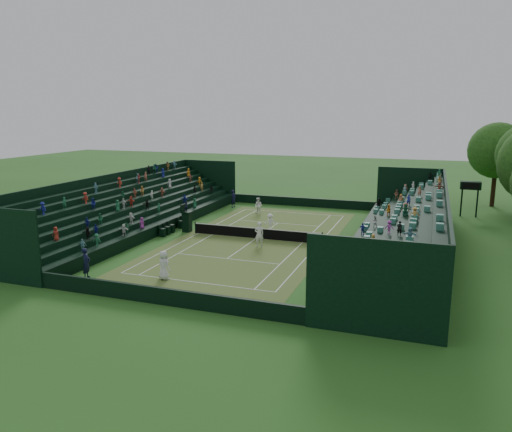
% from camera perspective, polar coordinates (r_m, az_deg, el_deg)
% --- Properties ---
extents(ground, '(160.00, 160.00, 0.00)m').
position_cam_1_polar(ground, '(43.04, 0.00, -2.61)').
color(ground, '#28591C').
rests_on(ground, ground).
extents(court_surface, '(12.97, 26.77, 0.01)m').
position_cam_1_polar(court_surface, '(43.04, 0.00, -2.60)').
color(court_surface, '#317226').
rests_on(court_surface, ground).
extents(perimeter_wall_north, '(17.17, 0.20, 1.00)m').
position_cam_1_polar(perimeter_wall_north, '(57.80, 5.30, 1.60)').
color(perimeter_wall_north, black).
rests_on(perimeter_wall_north, ground).
extents(perimeter_wall_south, '(17.17, 0.20, 1.00)m').
position_cam_1_polar(perimeter_wall_south, '(29.10, -10.69, -8.99)').
color(perimeter_wall_south, black).
rests_on(perimeter_wall_south, ground).
extents(perimeter_wall_east, '(0.20, 31.77, 1.00)m').
position_cam_1_polar(perimeter_wall_east, '(40.94, 11.27, -2.88)').
color(perimeter_wall_east, black).
rests_on(perimeter_wall_east, ground).
extents(perimeter_wall_west, '(0.20, 31.77, 1.00)m').
position_cam_1_polar(perimeter_wall_west, '(46.38, -9.92, -1.09)').
color(perimeter_wall_west, black).
rests_on(perimeter_wall_west, ground).
extents(north_grandstand, '(6.60, 32.00, 4.90)m').
position_cam_1_polar(north_grandstand, '(40.34, 17.21, -1.87)').
color(north_grandstand, black).
rests_on(north_grandstand, ground).
extents(south_grandstand, '(6.60, 32.00, 4.90)m').
position_cam_1_polar(south_grandstand, '(48.33, -14.29, 0.51)').
color(south_grandstand, black).
rests_on(south_grandstand, ground).
extents(tennis_net, '(11.67, 0.10, 1.06)m').
position_cam_1_polar(tennis_net, '(42.91, 0.00, -1.93)').
color(tennis_net, black).
rests_on(tennis_net, ground).
extents(scoreboard_tower, '(2.00, 1.00, 3.70)m').
position_cam_1_polar(scoreboard_tower, '(55.90, 23.31, 3.07)').
color(scoreboard_tower, black).
rests_on(scoreboard_tower, ground).
extents(umpire_chair, '(0.89, 0.89, 2.80)m').
position_cam_1_polar(umpire_chair, '(45.68, -7.92, -0.33)').
color(umpire_chair, black).
rests_on(umpire_chair, ground).
extents(courtside_chairs, '(0.49, 5.46, 1.06)m').
position_cam_1_polar(courtside_chairs, '(46.52, -9.11, -1.15)').
color(courtside_chairs, black).
rests_on(courtside_chairs, ground).
extents(player_near_west, '(1.10, 0.90, 1.94)m').
position_cam_1_polar(player_near_west, '(33.08, -10.49, -5.55)').
color(player_near_west, silver).
rests_on(player_near_west, ground).
extents(player_near_east, '(0.88, 0.78, 2.03)m').
position_cam_1_polar(player_near_east, '(40.35, 0.36, -2.11)').
color(player_near_east, white).
rests_on(player_near_east, ground).
extents(player_far_west, '(1.01, 0.88, 1.78)m').
position_cam_1_polar(player_far_west, '(53.08, 0.28, 1.16)').
color(player_far_west, white).
rests_on(player_far_west, ground).
extents(player_far_east, '(1.08, 0.66, 1.61)m').
position_cam_1_polar(player_far_east, '(45.66, 1.62, -0.73)').
color(player_far_east, white).
rests_on(player_far_east, ground).
extents(line_judge_north, '(0.66, 0.83, 1.99)m').
position_cam_1_polar(line_judge_north, '(56.95, -2.59, 1.99)').
color(line_judge_north, black).
rests_on(line_judge_north, ground).
extents(line_judge_south, '(0.67, 0.84, 2.03)m').
position_cam_1_polar(line_judge_south, '(34.65, -18.83, -5.13)').
color(line_judge_south, black).
rests_on(line_judge_south, ground).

